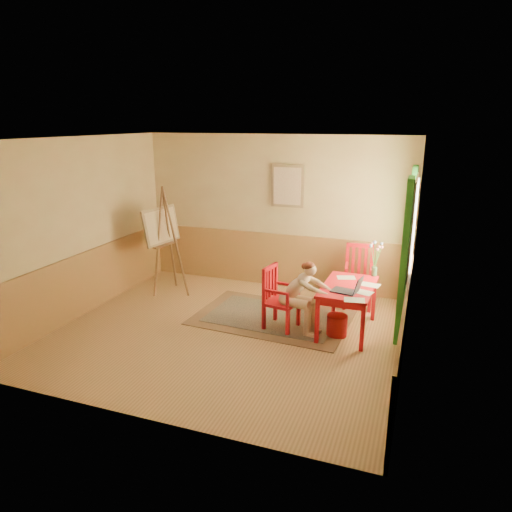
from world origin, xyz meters
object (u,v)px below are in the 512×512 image
at_px(chair_left, 279,298).
at_px(laptop, 349,289).
at_px(easel, 163,230).
at_px(table, 348,291).
at_px(chair_back, 358,276).
at_px(figure, 300,293).

bearing_deg(chair_left, laptop, -3.62).
bearing_deg(easel, chair_left, -18.69).
xyz_separation_m(chair_left, laptop, (1.04, -0.07, 0.29)).
relative_size(table, chair_back, 1.17).
bearing_deg(chair_left, easel, 161.31).
distance_m(chair_left, chair_back, 1.65).
bearing_deg(table, laptop, -80.87).
height_order(laptop, easel, easel).
relative_size(table, figure, 1.10).
distance_m(table, laptop, 0.33).
bearing_deg(chair_back, easel, -171.67).
xyz_separation_m(table, chair_left, (-0.99, -0.22, -0.15)).
height_order(chair_left, chair_back, chair_back).
height_order(figure, laptop, figure).
bearing_deg(figure, chair_back, 64.44).
height_order(table, chair_back, chair_back).
distance_m(figure, laptop, 0.72).
height_order(chair_back, figure, figure).
relative_size(chair_left, figure, 0.87).
relative_size(table, laptop, 2.71).
distance_m(chair_back, laptop, 1.41).
bearing_deg(figure, chair_left, 171.79).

